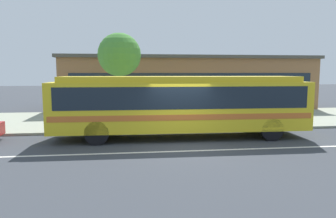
{
  "coord_description": "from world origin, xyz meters",
  "views": [
    {
      "loc": [
        -2.13,
        -12.16,
        2.97
      ],
      "look_at": [
        -0.33,
        1.88,
        1.3
      ],
      "focal_mm": 33.35,
      "sensor_mm": 36.0,
      "label": 1
    }
  ],
  "objects_px": {
    "bus_stop_sign": "(275,96)",
    "street_tree_near_stop": "(119,55)",
    "transit_bus": "(181,102)",
    "pedestrian_walking_along_curb": "(140,110)",
    "pedestrian_waiting_near_sign": "(172,105)"
  },
  "relations": [
    {
      "from": "bus_stop_sign",
      "to": "street_tree_near_stop",
      "type": "distance_m",
      "value": 8.91
    },
    {
      "from": "street_tree_near_stop",
      "to": "transit_bus",
      "type": "bearing_deg",
      "value": -57.91
    },
    {
      "from": "pedestrian_waiting_near_sign",
      "to": "pedestrian_walking_along_curb",
      "type": "height_order",
      "value": "pedestrian_waiting_near_sign"
    },
    {
      "from": "pedestrian_walking_along_curb",
      "to": "transit_bus",
      "type": "bearing_deg",
      "value": -48.42
    },
    {
      "from": "pedestrian_walking_along_curb",
      "to": "bus_stop_sign",
      "type": "xyz_separation_m",
      "value": [
        7.15,
        -0.14,
        0.66
      ]
    },
    {
      "from": "transit_bus",
      "to": "street_tree_near_stop",
      "type": "height_order",
      "value": "street_tree_near_stop"
    },
    {
      "from": "pedestrian_walking_along_curb",
      "to": "street_tree_near_stop",
      "type": "bearing_deg",
      "value": 112.74
    },
    {
      "from": "transit_bus",
      "to": "street_tree_near_stop",
      "type": "relative_size",
      "value": 2.23
    },
    {
      "from": "pedestrian_waiting_near_sign",
      "to": "street_tree_near_stop",
      "type": "bearing_deg",
      "value": 154.77
    },
    {
      "from": "bus_stop_sign",
      "to": "pedestrian_waiting_near_sign",
      "type": "bearing_deg",
      "value": 166.27
    },
    {
      "from": "transit_bus",
      "to": "bus_stop_sign",
      "type": "bearing_deg",
      "value": 19.1
    },
    {
      "from": "street_tree_near_stop",
      "to": "pedestrian_waiting_near_sign",
      "type": "bearing_deg",
      "value": -25.23
    },
    {
      "from": "transit_bus",
      "to": "street_tree_near_stop",
      "type": "bearing_deg",
      "value": 122.09
    },
    {
      "from": "pedestrian_walking_along_curb",
      "to": "street_tree_near_stop",
      "type": "height_order",
      "value": "street_tree_near_stop"
    },
    {
      "from": "pedestrian_waiting_near_sign",
      "to": "pedestrian_walking_along_curb",
      "type": "xyz_separation_m",
      "value": [
        -1.81,
        -1.16,
        -0.11
      ]
    }
  ]
}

